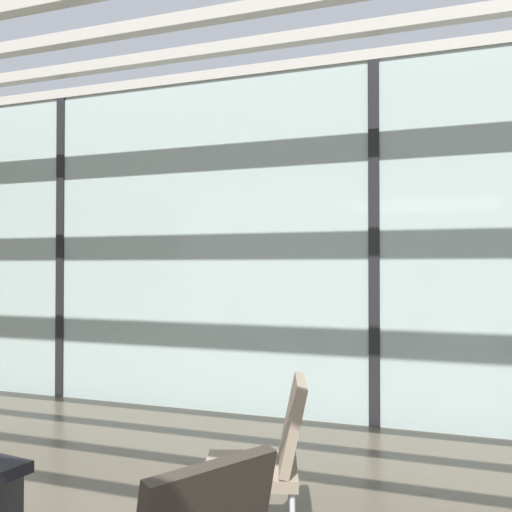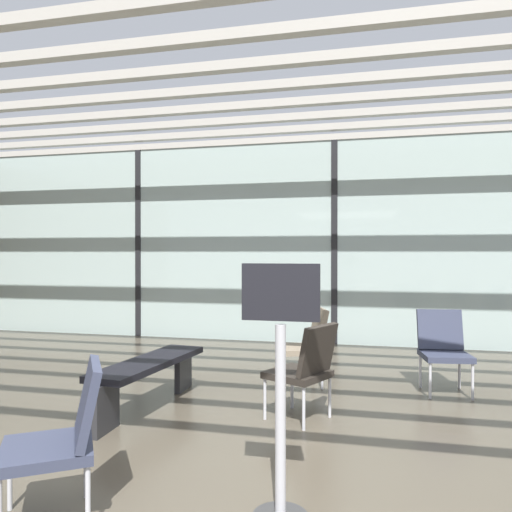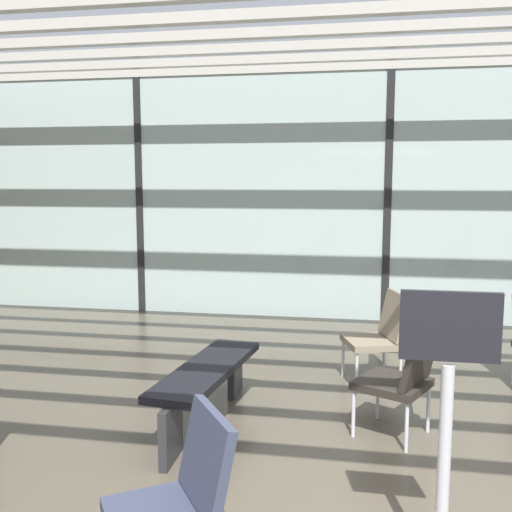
{
  "view_description": "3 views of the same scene",
  "coord_description": "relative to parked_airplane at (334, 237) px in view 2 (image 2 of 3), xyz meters",
  "views": [
    {
      "loc": [
        0.89,
        -0.23,
        1.46
      ],
      "look_at": [
        -0.74,
        4.08,
        1.54
      ],
      "focal_mm": 41.32,
      "sensor_mm": 36.0,
      "label": 1
    },
    {
      "loc": [
        0.53,
        -2.85,
        1.5
      ],
      "look_at": [
        -0.82,
        2.98,
        1.46
      ],
      "focal_mm": 33.94,
      "sensor_mm": 36.0,
      "label": 2
    },
    {
      "loc": [
        -0.35,
        -2.85,
        1.94
      ],
      "look_at": [
        -1.14,
        1.55,
        1.34
      ],
      "focal_mm": 40.95,
      "sensor_mm": 36.0,
      "label": 3
    }
  ],
  "objects": [
    {
      "name": "lounge_chair_1",
      "position": [
        -0.73,
        -11.34,
        -1.45
      ],
      "size": [
        0.7,
        0.69,
        0.87
      ],
      "rotation": [
        0.0,
        0.0,
        5.3
      ],
      "color": "#33384C",
      "rests_on": "ground"
    },
    {
      "name": "window_mullion_0",
      "position": [
        -3.1,
        -5.69,
        -0.27
      ],
      "size": [
        0.1,
        0.12,
        3.35
      ],
      "primitive_type": "cube",
      "color": "black",
      "rests_on": "ground"
    },
    {
      "name": "info_sign",
      "position": [
        0.46,
        -11.09,
        -1.26
      ],
      "size": [
        0.44,
        0.32,
        1.44
      ],
      "color": "#333333",
      "rests_on": "ground"
    },
    {
      "name": "lounge_chair_2",
      "position": [
        0.27,
        -8.25,
        -1.45
      ],
      "size": [
        0.65,
        0.62,
        0.87
      ],
      "rotation": [
        0.0,
        0.0,
        5.04
      ],
      "color": "#7F705B",
      "rests_on": "ground"
    },
    {
      "name": "parked_airplane",
      "position": [
        0.0,
        0.0,
        0.0
      ],
      "size": [
        13.44,
        3.88,
        3.88
      ],
      "color": "silver",
      "rests_on": "ground"
    },
    {
      "name": "ceiling_slats",
      "position": [
        0.4,
        -8.99,
        1.46
      ],
      "size": [
        13.72,
        6.72,
        0.1
      ],
      "color": "#B7B2A8",
      "rests_on": "glass_curtain_wall"
    },
    {
      "name": "waiting_bench",
      "position": [
        -1.11,
        -9.44,
        -1.58
      ],
      "size": [
        0.58,
        1.69,
        0.47
      ],
      "rotation": [
        0.0,
        0.0,
        1.45
      ],
      "color": "black",
      "rests_on": "ground"
    },
    {
      "name": "ground_plane",
      "position": [
        0.4,
        -10.89,
        -1.94
      ],
      "size": [
        60.0,
        60.0,
        0.0
      ],
      "primitive_type": "plane",
      "color": "#4C4438"
    },
    {
      "name": "lounge_chair_6",
      "position": [
        0.39,
        -9.44,
        -1.45
      ],
      "size": [
        0.69,
        0.67,
        0.87
      ],
      "rotation": [
        0.0,
        0.0,
        4.25
      ],
      "color": "#28231E",
      "rests_on": "ground"
    },
    {
      "name": "glass_curtain_wall",
      "position": [
        0.4,
        -5.69,
        -0.27
      ],
      "size": [
        14.0,
        0.08,
        3.35
      ],
      "primitive_type": "cube",
      "color": "#A3B7B2",
      "rests_on": "ground"
    },
    {
      "name": "lounge_chair_7",
      "position": [
        1.73,
        -8.19,
        -1.45
      ],
      "size": [
        0.54,
        0.58,
        0.87
      ],
      "rotation": [
        0.0,
        0.0,
        0.13
      ],
      "color": "#33384C",
      "rests_on": "ground"
    },
    {
      "name": "window_mullion_1",
      "position": [
        0.4,
        -5.69,
        -0.27
      ],
      "size": [
        0.1,
        0.12,
        3.35
      ],
      "primitive_type": "cube",
      "color": "black",
      "rests_on": "ground"
    }
  ]
}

